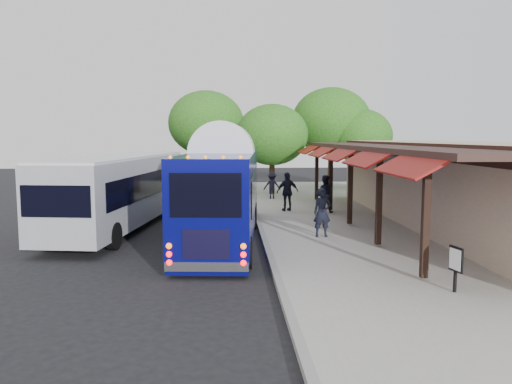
# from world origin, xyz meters

# --- Properties ---
(ground) EXTENTS (90.00, 90.00, 0.00)m
(ground) POSITION_xyz_m (0.00, 0.00, 0.00)
(ground) COLOR black
(ground) RESTS_ON ground
(sidewalk) EXTENTS (10.00, 40.00, 0.15)m
(sidewalk) POSITION_xyz_m (5.00, 4.00, 0.07)
(sidewalk) COLOR #9E9B93
(sidewalk) RESTS_ON ground
(curb) EXTENTS (0.20, 40.00, 0.16)m
(curb) POSITION_xyz_m (0.05, 4.00, 0.07)
(curb) COLOR gray
(curb) RESTS_ON ground
(station_shelter) EXTENTS (8.15, 20.00, 3.60)m
(station_shelter) POSITION_xyz_m (8.38, 4.00, 1.85)
(station_shelter) COLOR tan
(station_shelter) RESTS_ON ground
(coach_bus) EXTENTS (3.08, 11.05, 3.49)m
(coach_bus) POSITION_xyz_m (-1.45, 2.17, 1.88)
(coach_bus) COLOR #080960
(coach_bus) RESTS_ON ground
(city_bus) EXTENTS (3.96, 11.59, 3.05)m
(city_bus) POSITION_xyz_m (-5.76, 4.70, 1.69)
(city_bus) COLOR #919398
(city_bus) RESTS_ON ground
(ped_a) EXTENTS (0.70, 0.49, 1.81)m
(ped_a) POSITION_xyz_m (2.20, 1.73, 1.05)
(ped_a) COLOR black
(ped_a) RESTS_ON sidewalk
(ped_b) EXTENTS (1.03, 0.88, 1.83)m
(ped_b) POSITION_xyz_m (3.40, 7.58, 1.06)
(ped_b) COLOR black
(ped_b) RESTS_ON sidewalk
(ped_c) EXTENTS (1.22, 0.75, 1.94)m
(ped_c) POSITION_xyz_m (1.66, 8.17, 1.12)
(ped_c) COLOR black
(ped_c) RESTS_ON sidewalk
(ped_d) EXTENTS (1.06, 0.67, 1.56)m
(ped_d) POSITION_xyz_m (1.31, 13.17, 0.93)
(ped_d) COLOR black
(ped_d) RESTS_ON sidewalk
(sign_board) EXTENTS (0.15, 0.50, 1.10)m
(sign_board) POSITION_xyz_m (4.14, -5.00, 0.90)
(sign_board) COLOR black
(sign_board) RESTS_ON sidewalk
(tree_left) EXTENTS (4.62, 4.62, 5.92)m
(tree_left) POSITION_xyz_m (1.53, 15.79, 3.94)
(tree_left) COLOR #382314
(tree_left) RESTS_ON ground
(tree_mid) EXTENTS (5.80, 5.80, 7.42)m
(tree_mid) POSITION_xyz_m (6.26, 20.35, 4.95)
(tree_mid) COLOR #382314
(tree_mid) RESTS_ON ground
(tree_right) EXTENTS (4.54, 4.54, 5.81)m
(tree_right) POSITION_xyz_m (8.16, 19.17, 3.87)
(tree_right) COLOR #382314
(tree_right) RESTS_ON ground
(tree_far) EXTENTS (5.67, 5.67, 7.26)m
(tree_far) POSITION_xyz_m (-2.95, 21.46, 4.84)
(tree_far) COLOR #382314
(tree_far) RESTS_ON ground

